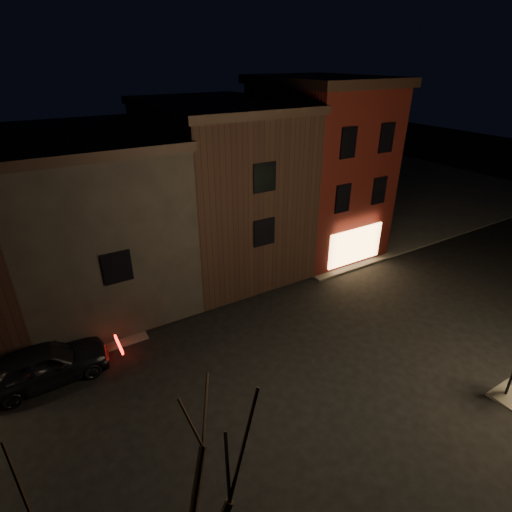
{
  "coord_description": "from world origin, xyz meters",
  "views": [
    {
      "loc": [
        -8.34,
        -10.12,
        11.61
      ],
      "look_at": [
        0.31,
        4.27,
        3.2
      ],
      "focal_mm": 28.0,
      "sensor_mm": 36.0,
      "label": 1
    }
  ],
  "objects": [
    {
      "name": "row_building_b",
      "position": [
        -5.75,
        10.5,
        4.33
      ],
      "size": [
        7.8,
        10.3,
        8.4
      ],
      "color": "black",
      "rests_on": "ground"
    },
    {
      "name": "row_building_a",
      "position": [
        1.5,
        10.5,
        4.83
      ],
      "size": [
        7.3,
        10.3,
        9.4
      ],
      "color": "black",
      "rests_on": "ground"
    },
    {
      "name": "corner_building",
      "position": [
        8.0,
        9.47,
        5.4
      ],
      "size": [
        6.5,
        8.5,
        10.5
      ],
      "color": "#4A100D",
      "rests_on": "ground"
    },
    {
      "name": "sidewalk_far_right",
      "position": [
        20.0,
        20.0,
        0.06
      ],
      "size": [
        30.0,
        30.0,
        0.12
      ],
      "primitive_type": "cube",
      "color": "#2D2B28",
      "rests_on": "ground"
    },
    {
      "name": "ground",
      "position": [
        0.0,
        0.0,
        0.0
      ],
      "size": [
        120.0,
        120.0,
        0.0
      ],
      "primitive_type": "plane",
      "color": "black",
      "rests_on": "ground"
    },
    {
      "name": "parked_car_a",
      "position": [
        -9.24,
        4.5,
        0.81
      ],
      "size": [
        4.82,
        2.04,
        1.63
      ],
      "primitive_type": "imported",
      "rotation": [
        0.0,
        0.0,
        1.6
      ],
      "color": "black",
      "rests_on": "ground"
    }
  ]
}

